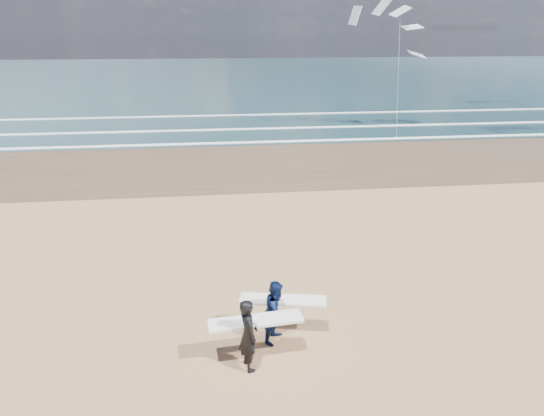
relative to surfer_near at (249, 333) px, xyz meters
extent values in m
cube|color=#4A3727|center=(19.58, 18.46, -0.90)|extent=(220.00, 12.00, 0.01)
cube|color=#193538|center=(19.58, 72.46, -0.90)|extent=(220.00, 100.00, 0.02)
cube|color=white|center=(19.58, 23.26, -0.86)|extent=(220.00, 0.50, 0.05)
cube|color=white|center=(19.58, 27.96, -0.86)|extent=(220.00, 0.50, 0.05)
cube|color=white|center=(19.58, 34.46, -0.86)|extent=(220.00, 0.50, 0.05)
imported|color=black|center=(-0.03, -0.05, -0.02)|extent=(0.57, 0.73, 1.78)
cube|color=white|center=(0.17, 0.30, 0.10)|extent=(2.24, 0.72, 0.07)
imported|color=#0B173E|center=(0.76, 0.96, -0.09)|extent=(0.94, 1.00, 1.63)
cube|color=white|center=(0.96, 1.31, 0.00)|extent=(2.26, 0.94, 0.07)
cube|color=slate|center=(12.39, 23.64, -0.86)|extent=(0.12, 0.12, 0.10)
camera|label=1|loc=(-0.61, -9.29, 6.48)|focal=32.00mm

